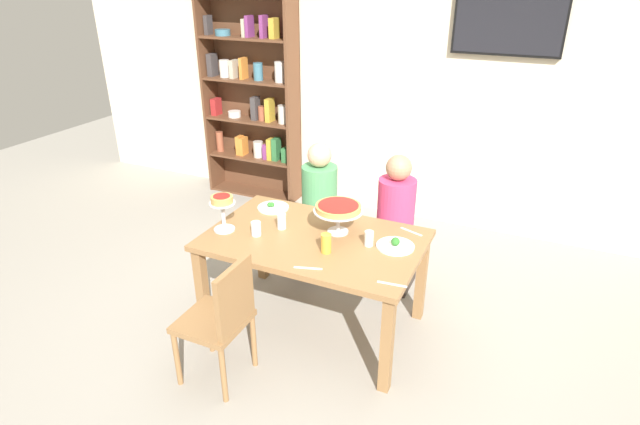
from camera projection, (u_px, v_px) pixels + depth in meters
name	position (u px, v px, depth m)	size (l,w,h in m)	color
ground_plane	(315.00, 324.00, 3.87)	(12.00, 12.00, 0.00)	gray
rear_partition	(408.00, 84.00, 5.07)	(8.00, 0.12, 2.80)	beige
dining_table	(314.00, 249.00, 3.59)	(1.49, 0.95, 0.74)	olive
bookshelf	(252.00, 100.00, 5.68)	(1.10, 0.30, 2.21)	brown
television	(509.00, 23.00, 4.41)	(0.94, 0.05, 0.54)	black
diner_far_left	(319.00, 216.00, 4.42)	(0.34, 0.34, 1.15)	#382D28
diner_far_right	(394.00, 232.00, 4.15)	(0.34, 0.34, 1.15)	#382D28
chair_near_left	(222.00, 317.00, 3.15)	(0.40, 0.40, 0.87)	olive
deep_dish_pizza_stand	(338.00, 210.00, 3.55)	(0.35, 0.35, 0.21)	silver
personal_pizza_stand	(222.00, 206.00, 3.57)	(0.18, 0.18, 0.27)	silver
salad_plate_near_diner	(395.00, 245.00, 3.42)	(0.26, 0.26, 0.07)	white
salad_plate_far_diner	(273.00, 207.00, 3.98)	(0.24, 0.24, 0.05)	white
beer_glass_amber_tall	(326.00, 243.00, 3.34)	(0.07, 0.07, 0.13)	gold
water_glass_clear_near	(282.00, 221.00, 3.65)	(0.06, 0.06, 0.12)	white
water_glass_clear_far	(256.00, 229.00, 3.56)	(0.07, 0.07, 0.10)	white
water_glass_clear_spare	(369.00, 238.00, 3.43)	(0.06, 0.06, 0.10)	white
cutlery_fork_near	(308.00, 268.00, 3.18)	(0.18, 0.02, 0.01)	silver
cutlery_knife_near	(411.00, 232.00, 3.62)	(0.18, 0.02, 0.01)	silver
cutlery_fork_far	(392.00, 284.00, 3.02)	(0.18, 0.02, 0.01)	silver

